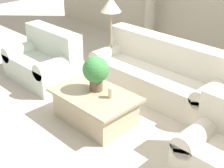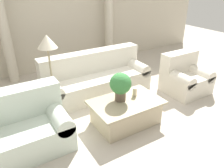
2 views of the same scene
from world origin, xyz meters
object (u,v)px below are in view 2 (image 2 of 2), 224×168
at_px(potted_plant, 121,85).
at_px(armchair, 185,77).
at_px(coffee_table, 126,112).
at_px(loveseat, 22,128).
at_px(floor_lamp, 48,47).
at_px(sofa_long, 96,78).

distance_m(potted_plant, armchair, 1.96).
distance_m(coffee_table, armchair, 1.87).
relative_size(loveseat, floor_lamp, 0.90).
xyz_separation_m(loveseat, potted_plant, (1.62, -0.20, 0.38)).
bearing_deg(potted_plant, sofa_long, 82.34).
xyz_separation_m(sofa_long, floor_lamp, (-1.01, -0.10, 0.90)).
bearing_deg(loveseat, potted_plant, -7.04).
relative_size(sofa_long, coffee_table, 1.93).
relative_size(loveseat, coffee_table, 1.08).
bearing_deg(sofa_long, loveseat, -149.85).
height_order(loveseat, floor_lamp, floor_lamp).
height_order(sofa_long, loveseat, same).
distance_m(loveseat, armchair, 3.52).
relative_size(coffee_table, armchair, 1.36).
height_order(floor_lamp, armchair, floor_lamp).
bearing_deg(loveseat, coffee_table, -9.80).
bearing_deg(coffee_table, loveseat, 170.20).
relative_size(coffee_table, floor_lamp, 0.83).
distance_m(loveseat, floor_lamp, 1.50).
xyz_separation_m(sofa_long, coffee_table, (-0.10, -1.33, -0.13)).
bearing_deg(potted_plant, loveseat, 172.96).
xyz_separation_m(loveseat, coffee_table, (1.68, -0.29, -0.13)).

